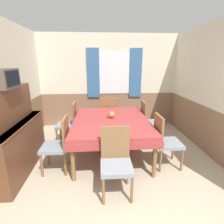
{
  "coord_description": "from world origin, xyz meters",
  "views": [
    {
      "loc": [
        -0.26,
        -1.42,
        1.84
      ],
      "look_at": [
        -0.02,
        1.88,
        0.89
      ],
      "focal_mm": 28.0,
      "sensor_mm": 36.0,
      "label": 1
    }
  ],
  "objects_px": {
    "dining_table": "(111,124)",
    "tv": "(3,79)",
    "chair_right_near": "(165,140)",
    "chair_left_far": "(69,122)",
    "chair_head_near": "(116,159)",
    "sideboard": "(14,138)",
    "chair_right_far": "(148,120)",
    "chair_head_window": "(108,114)",
    "chair_left_near": "(59,143)",
    "vase": "(112,115)"
  },
  "relations": [
    {
      "from": "dining_table",
      "to": "tv",
      "type": "xyz_separation_m",
      "value": [
        -1.63,
        -0.58,
        0.96
      ]
    },
    {
      "from": "chair_right_near",
      "to": "chair_left_far",
      "type": "xyz_separation_m",
      "value": [
        -1.84,
        1.08,
        0.0
      ]
    },
    {
      "from": "dining_table",
      "to": "chair_head_near",
      "type": "xyz_separation_m",
      "value": [
        -0.0,
        -1.13,
        -0.13
      ]
    },
    {
      "from": "tv",
      "to": "sideboard",
      "type": "bearing_deg",
      "value": 108.09
    },
    {
      "from": "sideboard",
      "to": "chair_right_far",
      "type": "bearing_deg",
      "value": 22.05
    },
    {
      "from": "chair_head_near",
      "to": "chair_right_near",
      "type": "height_order",
      "value": "same"
    },
    {
      "from": "tv",
      "to": "dining_table",
      "type": "bearing_deg",
      "value": 19.47
    },
    {
      "from": "chair_right_far",
      "to": "chair_head_window",
      "type": "xyz_separation_m",
      "value": [
        -0.92,
        0.59,
        0.0
      ]
    },
    {
      "from": "sideboard",
      "to": "tv",
      "type": "xyz_separation_m",
      "value": [
        0.02,
        -0.07,
        0.98
      ]
    },
    {
      "from": "chair_head_window",
      "to": "tv",
      "type": "height_order",
      "value": "tv"
    },
    {
      "from": "chair_left_near",
      "to": "chair_right_far",
      "type": "xyz_separation_m",
      "value": [
        1.84,
        1.08,
        0.0
      ]
    },
    {
      "from": "chair_right_near",
      "to": "sideboard",
      "type": "relative_size",
      "value": 0.62
    },
    {
      "from": "chair_left_far",
      "to": "sideboard",
      "type": "height_order",
      "value": "sideboard"
    },
    {
      "from": "dining_table",
      "to": "chair_head_window",
      "type": "height_order",
      "value": "chair_head_window"
    },
    {
      "from": "chair_right_far",
      "to": "chair_left_far",
      "type": "xyz_separation_m",
      "value": [
        -1.84,
        0.0,
        0.0
      ]
    },
    {
      "from": "chair_right_near",
      "to": "chair_left_near",
      "type": "bearing_deg",
      "value": -90.0
    },
    {
      "from": "chair_right_near",
      "to": "tv",
      "type": "bearing_deg",
      "value": -89.15
    },
    {
      "from": "sideboard",
      "to": "tv",
      "type": "distance_m",
      "value": 0.98
    },
    {
      "from": "tv",
      "to": "chair_right_near",
      "type": "bearing_deg",
      "value": 0.85
    },
    {
      "from": "chair_head_window",
      "to": "chair_right_far",
      "type": "bearing_deg",
      "value": -32.46
    },
    {
      "from": "chair_right_far",
      "to": "chair_head_window",
      "type": "height_order",
      "value": "same"
    },
    {
      "from": "chair_head_window",
      "to": "chair_left_far",
      "type": "height_order",
      "value": "same"
    },
    {
      "from": "dining_table",
      "to": "chair_left_near",
      "type": "xyz_separation_m",
      "value": [
        -0.92,
        -0.54,
        -0.13
      ]
    },
    {
      "from": "vase",
      "to": "chair_right_near",
      "type": "bearing_deg",
      "value": -34.4
    },
    {
      "from": "chair_right_far",
      "to": "chair_head_near",
      "type": "bearing_deg",
      "value": -28.95
    },
    {
      "from": "sideboard",
      "to": "chair_head_window",
      "type": "bearing_deg",
      "value": 44.53
    },
    {
      "from": "dining_table",
      "to": "chair_left_near",
      "type": "bearing_deg",
      "value": -149.64
    },
    {
      "from": "chair_right_near",
      "to": "chair_right_far",
      "type": "relative_size",
      "value": 1.0
    },
    {
      "from": "chair_head_window",
      "to": "sideboard",
      "type": "distance_m",
      "value": 2.33
    },
    {
      "from": "tv",
      "to": "chair_left_near",
      "type": "bearing_deg",
      "value": 3.04
    },
    {
      "from": "chair_left_near",
      "to": "chair_right_far",
      "type": "distance_m",
      "value": 2.14
    },
    {
      "from": "sideboard",
      "to": "tv",
      "type": "bearing_deg",
      "value": -71.91
    },
    {
      "from": "chair_head_near",
      "to": "tv",
      "type": "bearing_deg",
      "value": -18.55
    },
    {
      "from": "chair_left_near",
      "to": "vase",
      "type": "distance_m",
      "value": 1.16
    },
    {
      "from": "chair_right_far",
      "to": "dining_table",
      "type": "bearing_deg",
      "value": -59.64
    },
    {
      "from": "chair_head_window",
      "to": "sideboard",
      "type": "bearing_deg",
      "value": -135.47
    },
    {
      "from": "chair_right_near",
      "to": "chair_right_far",
      "type": "height_order",
      "value": "same"
    },
    {
      "from": "chair_head_near",
      "to": "tv",
      "type": "height_order",
      "value": "tv"
    },
    {
      "from": "vase",
      "to": "chair_head_window",
      "type": "bearing_deg",
      "value": 91.07
    },
    {
      "from": "chair_right_near",
      "to": "vase",
      "type": "bearing_deg",
      "value": -124.4
    },
    {
      "from": "chair_left_near",
      "to": "chair_head_window",
      "type": "bearing_deg",
      "value": -28.95
    },
    {
      "from": "chair_right_near",
      "to": "tv",
      "type": "distance_m",
      "value": 2.78
    },
    {
      "from": "chair_right_near",
      "to": "chair_head_window",
      "type": "bearing_deg",
      "value": -151.05
    },
    {
      "from": "chair_right_near",
      "to": "chair_head_window",
      "type": "height_order",
      "value": "same"
    },
    {
      "from": "tv",
      "to": "vase",
      "type": "xyz_separation_m",
      "value": [
        1.65,
        0.66,
        -0.79
      ]
    },
    {
      "from": "chair_head_near",
      "to": "chair_right_near",
      "type": "relative_size",
      "value": 1.0
    },
    {
      "from": "chair_right_near",
      "to": "sideboard",
      "type": "bearing_deg",
      "value": -90.77
    },
    {
      "from": "chair_head_window",
      "to": "chair_left_far",
      "type": "bearing_deg",
      "value": -147.54
    },
    {
      "from": "sideboard",
      "to": "chair_left_near",
      "type": "bearing_deg",
      "value": -2.7
    },
    {
      "from": "chair_right_near",
      "to": "chair_left_far",
      "type": "distance_m",
      "value": 2.14
    }
  ]
}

